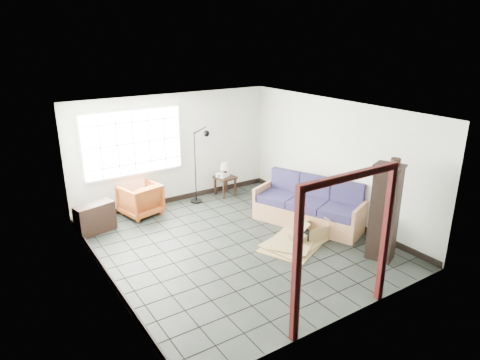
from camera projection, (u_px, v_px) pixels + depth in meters
ground at (238, 244)px, 8.33m from camera, size 5.50×5.50×0.00m
room_shell at (237, 161)px, 7.80m from camera, size 5.02×5.52×2.61m
window_panel at (133, 143)px, 9.43m from camera, size 2.32×0.08×1.52m
doorway_trim at (346, 230)px, 5.74m from camera, size 1.80×0.08×2.20m
futon_sofa at (310, 207)px, 9.13m from camera, size 1.68×2.45×1.02m
armchair at (140, 198)px, 9.55m from camera, size 0.93×0.89×0.80m
side_table at (225, 180)px, 10.71m from camera, size 0.50×0.50×0.50m
table_lamp at (225, 166)px, 10.59m from camera, size 0.31×0.31×0.38m
projector at (223, 175)px, 10.66m from camera, size 0.35×0.31×0.10m
floor_lamp at (201, 163)px, 10.08m from camera, size 0.49×0.45×1.86m
console_shelf at (95, 218)px, 8.72m from camera, size 0.84×0.49×0.61m
tall_shelf at (385, 212)px, 7.52m from camera, size 0.52×0.59×1.78m
pot at (396, 162)px, 7.17m from camera, size 0.20×0.20×0.12m
open_box at (313, 232)px, 8.47m from camera, size 0.83×0.46×0.45m
cardboard_pile at (295, 242)px, 8.29m from camera, size 1.61×1.42×0.19m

